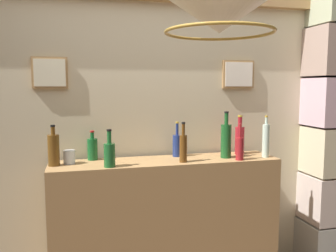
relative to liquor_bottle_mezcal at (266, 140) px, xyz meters
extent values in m
cube|color=beige|center=(-0.74, 0.34, 0.09)|extent=(3.56, 0.08, 2.46)
cube|color=#9E7547|center=(-1.52, 0.29, 0.49)|extent=(0.24, 0.03, 0.22)
cube|color=beige|center=(-1.52, 0.27, 0.49)|extent=(0.21, 0.01, 0.19)
cube|color=#9E7547|center=(-0.10, 0.29, 0.49)|extent=(0.26, 0.03, 0.22)
cube|color=silver|center=(-0.10, 0.27, 0.49)|extent=(0.23, 0.01, 0.19)
cube|color=#ABA99D|center=(0.57, 0.16, -0.93)|extent=(0.19, 0.39, 0.39)
cube|color=gray|center=(0.75, 0.16, -0.93)|extent=(0.19, 0.39, 0.39)
cube|color=beige|center=(0.66, 0.16, -0.53)|extent=(0.36, 0.39, 0.39)
cube|color=beige|center=(0.66, 0.16, -0.13)|extent=(0.34, 0.39, 0.39)
cube|color=#C9A7B1|center=(0.57, 0.16, 0.27)|extent=(0.18, 0.39, 0.39)
cube|color=gray|center=(0.57, 0.16, 0.67)|extent=(0.19, 0.39, 0.39)
cube|color=#9FA582|center=(0.66, 0.16, 1.07)|extent=(0.34, 0.39, 0.39)
cube|color=#9E7547|center=(-0.74, 0.08, -0.63)|extent=(1.62, 0.36, 1.01)
cylinder|color=silver|center=(0.00, 0.00, -0.01)|extent=(0.05, 0.05, 0.24)
cylinder|color=silver|center=(0.00, 0.00, 0.14)|extent=(0.02, 0.02, 0.05)
cylinder|color=#B7932D|center=(0.00, 0.00, 0.18)|extent=(0.02, 0.02, 0.01)
cylinder|color=#5A3613|center=(-0.64, -0.02, -0.03)|extent=(0.05, 0.05, 0.19)
cylinder|color=#5A3613|center=(-0.64, -0.02, 0.10)|extent=(0.02, 0.02, 0.08)
cylinder|color=black|center=(-0.64, -0.02, 0.15)|extent=(0.03, 0.03, 0.01)
cylinder|color=brown|center=(-1.50, 0.09, -0.02)|extent=(0.08, 0.08, 0.21)
cylinder|color=brown|center=(-1.50, 0.09, 0.11)|extent=(0.03, 0.03, 0.05)
cylinder|color=black|center=(-1.50, 0.09, 0.14)|extent=(0.03, 0.03, 0.01)
cylinder|color=navy|center=(-0.63, 0.19, -0.05)|extent=(0.07, 0.07, 0.16)
cylinder|color=navy|center=(-0.63, 0.19, 0.08)|extent=(0.02, 0.02, 0.09)
cylinder|color=#B7932D|center=(-0.63, 0.19, 0.13)|extent=(0.02, 0.02, 0.01)
cylinder|color=#175727|center=(-1.25, 0.22, -0.05)|extent=(0.07, 0.07, 0.15)
cylinder|color=#175727|center=(-1.25, 0.22, 0.05)|extent=(0.03, 0.03, 0.05)
cylinder|color=maroon|center=(-1.25, 0.22, 0.08)|extent=(0.03, 0.03, 0.01)
cylinder|color=#1A4F22|center=(-0.29, 0.05, 0.00)|extent=(0.08, 0.08, 0.25)
cylinder|color=#1A4F22|center=(-0.29, 0.05, 0.16)|extent=(0.03, 0.03, 0.08)
cylinder|color=black|center=(-0.29, 0.05, 0.21)|extent=(0.03, 0.03, 0.01)
cylinder|color=maroon|center=(-0.13, 0.16, -0.02)|extent=(0.07, 0.07, 0.21)
cylinder|color=maroon|center=(-0.13, 0.16, 0.12)|extent=(0.03, 0.03, 0.08)
cylinder|color=#B7932D|center=(-0.13, 0.16, 0.17)|extent=(0.04, 0.04, 0.01)
cylinder|color=maroon|center=(-0.23, -0.05, -0.05)|extent=(0.06, 0.06, 0.16)
cylinder|color=maroon|center=(-0.23, -0.05, 0.08)|extent=(0.02, 0.02, 0.09)
cylinder|color=maroon|center=(-0.23, -0.05, 0.13)|extent=(0.02, 0.02, 0.01)
cylinder|color=#1B5826|center=(-1.15, -0.04, -0.05)|extent=(0.07, 0.07, 0.15)
cylinder|color=#1B5826|center=(-1.15, -0.04, 0.07)|extent=(0.03, 0.03, 0.08)
cylinder|color=black|center=(-1.15, -0.04, 0.11)|extent=(0.03, 0.03, 0.01)
cylinder|color=silver|center=(-1.41, 0.12, -0.08)|extent=(0.08, 0.08, 0.09)
cone|color=#EFE5C6|center=(-0.65, -0.65, 0.75)|extent=(0.55, 0.55, 0.19)
torus|color=#AD8433|center=(-0.65, -0.65, 0.66)|extent=(0.55, 0.55, 0.02)
camera|label=1|loc=(-1.34, -2.33, 0.40)|focal=37.91mm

